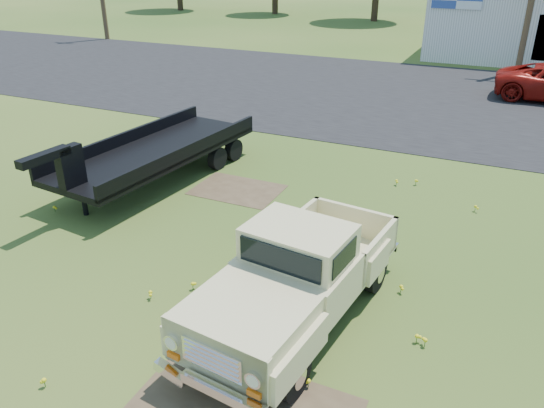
{
  "coord_description": "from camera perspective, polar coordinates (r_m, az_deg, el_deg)",
  "views": [
    {
      "loc": [
        4.04,
        -7.46,
        5.63
      ],
      "look_at": [
        0.14,
        1.0,
        1.13
      ],
      "focal_mm": 35.0,
      "sensor_mm": 36.0,
      "label": 1
    }
  ],
  "objects": [
    {
      "name": "ground",
      "position": [
        10.19,
        -3.1,
        -7.8
      ],
      "size": [
        140.0,
        140.0,
        0.0
      ],
      "primitive_type": "plane",
      "color": "#2C4D18",
      "rests_on": "ground"
    },
    {
      "name": "asphalt_lot",
      "position": [
        23.51,
        14.41,
        11.16
      ],
      "size": [
        90.0,
        14.0,
        0.02
      ],
      "primitive_type": "cube",
      "color": "black",
      "rests_on": "ground"
    },
    {
      "name": "dirt_patch_b",
      "position": [
        13.73,
        -3.74,
        1.53
      ],
      "size": [
        2.2,
        1.6,
        0.01
      ],
      "primitive_type": "cube",
      "color": "#463525",
      "rests_on": "ground"
    },
    {
      "name": "vintage_pickup_truck",
      "position": [
        8.61,
        2.82,
        -7.64
      ],
      "size": [
        2.47,
        5.09,
        1.78
      ],
      "primitive_type": null,
      "rotation": [
        0.0,
        0.0,
        -0.12
      ],
      "color": "beige",
      "rests_on": "ground"
    },
    {
      "name": "flatbed_trailer",
      "position": [
        14.38,
        -12.42,
        5.98
      ],
      "size": [
        2.9,
        6.81,
        1.8
      ],
      "primitive_type": null,
      "rotation": [
        0.0,
        0.0,
        -0.11
      ],
      "color": "black",
      "rests_on": "ground"
    }
  ]
}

